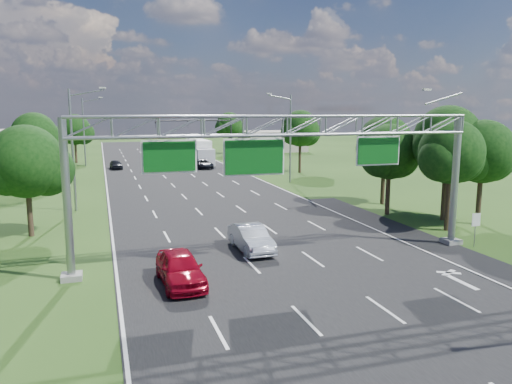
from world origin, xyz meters
name	(u,v)px	position (x,y,z in m)	size (l,w,h in m)	color
ground	(211,203)	(0.00, 30.00, 0.00)	(220.00, 220.00, 0.00)	#244514
road	(211,203)	(0.00, 30.00, 0.00)	(18.00, 180.00, 0.02)	black
road_flare	(414,237)	(10.20, 14.00, 0.00)	(3.00, 30.00, 0.02)	black
sign_gantry	(286,137)	(0.33, 12.00, 6.89)	(23.50, 1.00, 9.56)	gray
regulatory_sign	(476,223)	(12.40, 10.98, 1.51)	(0.60, 0.08, 2.10)	gray
traffic_signal	(210,130)	(7.48, 65.00, 5.17)	(12.21, 0.24, 7.00)	black
streetlight_l_near	(75,144)	(-11.30, 30.00, 5.58)	(2.97, 0.22, 10.16)	gray
streetlight_l_far	(85,128)	(-11.30, 65.00, 5.58)	(2.97, 0.22, 10.16)	gray
streetlight_r_mid	(289,134)	(11.30, 40.00, 5.58)	(2.97, 0.22, 10.16)	gray
tree_cluster_right	(429,149)	(14.80, 19.19, 5.31)	(9.91, 14.60, 8.68)	#2D2116
tree_verge_la	(28,165)	(-13.92, 22.04, 4.76)	(5.76, 4.80, 7.40)	#2D2116
tree_verge_lb	(35,137)	(-15.92, 45.04, 5.41)	(5.76, 4.80, 8.06)	#2D2116
tree_verge_lc	(75,131)	(-12.92, 70.04, 4.98)	(5.76, 4.80, 7.62)	#2D2116
tree_verge_rd	(301,130)	(16.08, 48.04, 5.63)	(5.76, 4.80, 8.28)	#2D2116
tree_verge_re	(229,126)	(14.08, 78.04, 5.20)	(5.76, 4.80, 7.84)	#2D2116
building_left	(20,145)	(-22.00, 78.00, 2.50)	(14.00, 10.00, 5.00)	#A29888
building_right	(272,141)	(24.00, 82.00, 2.00)	(12.00, 9.00, 4.00)	#A29888
red_coupe	(180,268)	(-5.94, 9.68, 0.82)	(1.93, 4.80, 1.64)	maroon
silver_sedan	(251,238)	(-1.00, 14.25, 0.77)	(1.63, 4.68, 1.54)	silver
car_queue_a	(156,160)	(-1.10, 64.53, 0.68)	(1.91, 4.69, 1.36)	#BEBEBE
car_queue_b	(203,164)	(4.63, 56.62, 0.65)	(2.16, 4.69, 1.30)	black
car_queue_c	(116,165)	(-7.29, 59.51, 0.64)	(1.50, 3.74, 1.27)	black
car_queue_d	(202,160)	(5.43, 61.50, 0.74)	(1.56, 4.46, 1.47)	white
box_truck	(200,152)	(5.61, 63.81, 1.72)	(2.91, 9.50, 3.58)	white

